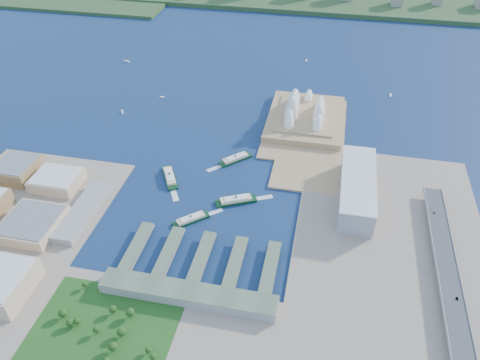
% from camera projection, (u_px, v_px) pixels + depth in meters
% --- Properties ---
extents(ground, '(3000.00, 3000.00, 0.00)m').
position_uv_depth(ground, '(207.00, 218.00, 630.87)').
color(ground, '#0F2548').
rests_on(ground, ground).
extents(south_land, '(720.00, 180.00, 3.00)m').
position_uv_depth(south_land, '(152.00, 356.00, 467.36)').
color(south_land, gray).
rests_on(south_land, ground).
extents(east_land, '(240.00, 500.00, 3.00)m').
position_uv_depth(east_land, '(392.00, 273.00, 552.14)').
color(east_land, gray).
rests_on(east_land, ground).
extents(peninsula, '(135.00, 220.00, 3.00)m').
position_uv_depth(peninsula, '(305.00, 127.00, 813.74)').
color(peninsula, '#A6835A').
rests_on(peninsula, ground).
extents(opera_house, '(134.00, 180.00, 58.00)m').
position_uv_depth(opera_house, '(307.00, 106.00, 810.98)').
color(opera_house, white).
rests_on(opera_house, peninsula).
extents(toaster_building, '(45.00, 155.00, 35.00)m').
position_uv_depth(toaster_building, '(357.00, 188.00, 648.50)').
color(toaster_building, gray).
rests_on(toaster_building, east_land).
extents(expressway, '(26.00, 340.00, 11.85)m').
position_uv_depth(expressway, '(448.00, 284.00, 530.09)').
color(expressway, gray).
rests_on(expressway, east_land).
extents(west_buildings, '(200.00, 280.00, 27.00)m').
position_uv_depth(west_buildings, '(7.00, 217.00, 607.30)').
color(west_buildings, olive).
rests_on(west_buildings, west_land).
extents(ferry_wharves, '(184.00, 90.00, 9.30)m').
position_uv_depth(ferry_wharves, '(202.00, 257.00, 567.67)').
color(ferry_wharves, '#4E5E47').
rests_on(ferry_wharves, ground).
extents(terminal_building, '(200.00, 28.00, 12.00)m').
position_uv_depth(terminal_building, '(188.00, 294.00, 518.40)').
color(terminal_building, gray).
rests_on(terminal_building, south_land).
extents(park, '(150.00, 110.00, 16.00)m').
position_uv_depth(park, '(103.00, 323.00, 486.81)').
color(park, '#194714').
rests_on(park, south_land).
extents(ferry_a, '(40.74, 58.56, 11.06)m').
position_uv_depth(ferry_a, '(170.00, 176.00, 696.41)').
color(ferry_a, '#0D3418').
rests_on(ferry_a, ground).
extents(ferry_b, '(49.43, 49.43, 10.54)m').
position_uv_depth(ferry_b, '(236.00, 158.00, 734.06)').
color(ferry_b, '#0D3418').
rests_on(ferry_b, ground).
extents(ferry_c, '(47.09, 43.98, 9.72)m').
position_uv_depth(ferry_c, '(191.00, 218.00, 623.26)').
color(ferry_c, '#0D3418').
rests_on(ferry_c, ground).
extents(ferry_d, '(58.66, 38.58, 10.97)m').
position_uv_depth(ferry_d, '(236.00, 199.00, 653.74)').
color(ferry_d, '#0D3418').
rests_on(ferry_d, ground).
extents(boat_a, '(9.63, 13.50, 2.62)m').
position_uv_depth(boat_a, '(122.00, 112.00, 857.66)').
color(boat_a, white).
rests_on(boat_a, ground).
extents(boat_b, '(9.72, 5.13, 2.50)m').
position_uv_depth(boat_b, '(162.00, 97.00, 903.33)').
color(boat_b, white).
rests_on(boat_b, ground).
extents(boat_c, '(5.96, 13.37, 2.90)m').
position_uv_depth(boat_c, '(390.00, 95.00, 908.81)').
color(boat_c, white).
rests_on(boat_c, ground).
extents(boat_d, '(15.25, 7.41, 2.52)m').
position_uv_depth(boat_d, '(127.00, 61.00, 1037.44)').
color(boat_d, white).
rests_on(boat_d, ground).
extents(boat_e, '(4.28, 10.80, 2.59)m').
position_uv_depth(boat_e, '(306.00, 60.00, 1039.99)').
color(boat_e, white).
rests_on(boat_e, ground).
extents(car_b, '(1.51, 4.34, 1.43)m').
position_uv_depth(car_b, '(457.00, 298.00, 505.75)').
color(car_b, slate).
rests_on(car_b, expressway).
extents(car_c, '(1.97, 4.85, 1.41)m').
position_uv_depth(car_c, '(434.00, 213.00, 616.22)').
color(car_c, slate).
rests_on(car_c, expressway).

